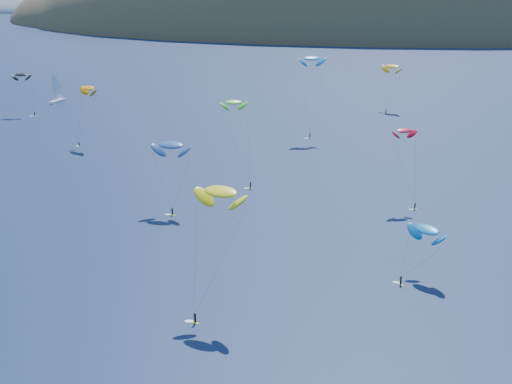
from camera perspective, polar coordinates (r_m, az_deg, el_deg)
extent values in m
ellipsoid|color=#3D3526|center=(631.84, 8.73, 11.88)|extent=(600.00, 300.00, 210.00)
ellipsoid|color=#3D3526|center=(679.42, -5.21, 12.93)|extent=(340.00, 240.00, 120.00)
ellipsoid|color=slate|center=(866.98, -16.50, 13.79)|extent=(240.00, 180.00, 44.00)
cube|color=white|center=(310.75, -15.61, 7.01)|extent=(3.75, 8.84, 1.03)
cylinder|color=white|center=(310.18, -15.66, 8.12)|extent=(0.16, 0.16, 12.01)
cube|color=#B3CB16|center=(236.21, -13.96, 3.53)|extent=(1.28, 1.14, 0.07)
cylinder|color=black|center=(236.00, -13.98, 3.73)|extent=(0.31, 0.31, 1.42)
sphere|color=#8C6047|center=(235.80, -13.99, 3.92)|extent=(0.24, 0.24, 0.24)
ellipsoid|color=orange|center=(236.80, -13.26, 8.11)|extent=(8.84, 8.20, 4.61)
cube|color=#B3CB16|center=(122.45, -4.89, -10.40)|extent=(1.55, 0.92, 0.08)
cylinder|color=black|center=(122.00, -4.90, -10.02)|extent=(0.35, 0.35, 1.60)
sphere|color=#8C6047|center=(121.56, -4.91, -9.63)|extent=(0.27, 0.27, 0.27)
ellipsoid|color=yellow|center=(121.18, -2.84, 0.03)|extent=(10.60, 7.52, 5.39)
cube|color=#B3CB16|center=(188.60, -0.44, 0.31)|extent=(1.48, 0.78, 0.08)
cylinder|color=black|center=(188.32, -0.44, 0.56)|extent=(0.33, 0.33, 1.52)
sphere|color=#8C6047|center=(188.05, -0.44, 0.82)|extent=(0.26, 0.26, 0.26)
ellipsoid|color=#3DD92A|center=(195.77, -1.81, 7.20)|extent=(7.79, 5.14, 4.00)
cube|color=#B3CB16|center=(240.72, 4.33, 4.32)|extent=(1.53, 0.90, 0.08)
cylinder|color=black|center=(240.50, 4.34, 4.53)|extent=(0.35, 0.35, 1.58)
sphere|color=#8C6047|center=(240.28, 4.34, 4.74)|extent=(0.26, 0.26, 0.26)
ellipsoid|color=#1374B5|center=(241.05, 4.49, 10.63)|extent=(9.73, 6.86, 4.94)
cube|color=#B3CB16|center=(137.78, 11.49, -7.26)|extent=(1.27, 1.27, 0.08)
cylinder|color=black|center=(137.40, 11.51, -6.93)|extent=(0.33, 0.33, 1.49)
sphere|color=#8C6047|center=(137.04, 11.54, -6.61)|extent=(0.25, 0.25, 0.25)
ellipsoid|color=#0A66A6|center=(139.62, 13.53, -2.94)|extent=(8.85, 8.83, 4.76)
cube|color=#B3CB16|center=(177.53, 12.58, -1.35)|extent=(1.29, 0.84, 0.07)
cylinder|color=black|center=(177.27, 12.60, -1.11)|extent=(0.29, 0.29, 1.34)
sphere|color=#8C6047|center=(177.02, 12.61, -0.87)|extent=(0.22, 0.22, 0.22)
ellipsoid|color=#AB0A22|center=(177.49, 11.77, 4.84)|extent=(7.00, 5.29, 3.54)
cube|color=#B3CB16|center=(170.59, -6.71, -1.84)|extent=(1.46, 0.54, 0.08)
cylinder|color=black|center=(170.28, -6.72, -1.56)|extent=(0.34, 0.34, 1.53)
sphere|color=#8C6047|center=(169.98, -6.73, -1.28)|extent=(0.26, 0.26, 0.26)
ellipsoid|color=navy|center=(171.83, -6.81, 3.75)|extent=(9.86, 5.27, 5.30)
cube|color=#B3CB16|center=(282.51, 10.34, 6.21)|extent=(1.31, 1.15, 0.07)
cylinder|color=black|center=(282.33, 10.35, 6.38)|extent=(0.32, 0.32, 1.45)
sphere|color=#8C6047|center=(282.16, 10.36, 6.55)|extent=(0.24, 0.24, 0.24)
ellipsoid|color=gold|center=(290.00, 10.85, 9.85)|extent=(9.89, 9.10, 5.14)
cube|color=#B3CB16|center=(286.15, -17.28, 5.83)|extent=(1.46, 0.74, 0.08)
cylinder|color=black|center=(285.97, -17.30, 6.00)|extent=(0.33, 0.33, 1.50)
sphere|color=#8C6047|center=(285.79, -17.31, 6.17)|extent=(0.25, 0.25, 0.25)
ellipsoid|color=black|center=(289.45, -18.27, 8.90)|extent=(7.86, 5.04, 4.05)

